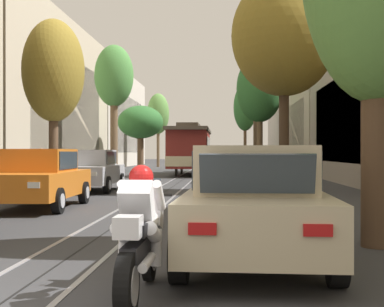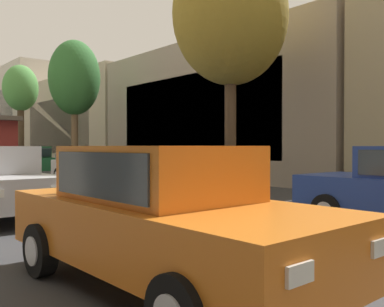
{
  "view_description": "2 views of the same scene",
  "coord_description": "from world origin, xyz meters",
  "px_view_note": "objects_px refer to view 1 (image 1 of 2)",
  "views": [
    {
      "loc": [
        2.2,
        -4.04,
        1.5
      ],
      "look_at": [
        0.34,
        27.76,
        1.41
      ],
      "focal_mm": 50.72,
      "sensor_mm": 36.0,
      "label": 1
    },
    {
      "loc": [
        -5.52,
        6.29,
        1.57
      ],
      "look_at": [
        1.81,
        15.13,
        1.39
      ],
      "focal_mm": 40.31,
      "sensor_mm": 36.0,
      "label": 2
    }
  ],
  "objects_px": {
    "street_tree_kerb_right_fourth": "(256,99)",
    "street_tree_kerb_right_far": "(245,108)",
    "parked_car_orange_second_left": "(40,178)",
    "street_tree_kerb_left_second": "(53,72)",
    "parked_car_silver_mid_left": "(92,170)",
    "parked_car_blue_second_right": "(247,180)",
    "parked_car_beige_near_right": "(254,204)",
    "cable_car_trolley": "(190,149)",
    "parked_car_green_fifth_right": "(231,163)",
    "parked_car_teal_sixth_right": "(233,161)",
    "pedestrian_on_left_pavement": "(41,165)",
    "street_tree_kerb_left_mid": "(114,79)",
    "parked_car_silver_fourth_right": "(235,166)",
    "street_tree_kerb_left_fourth": "(140,123)",
    "street_tree_kerb_left_far": "(158,114)",
    "motorcycle_with_rider": "(140,235)",
    "street_tree_kerb_right_mid": "(260,89)",
    "street_tree_kerb_right_second": "(284,36)",
    "parked_car_maroon_far_right": "(230,160)",
    "parked_car_blue_mid_right": "(238,170)"
  },
  "relations": [
    {
      "from": "street_tree_kerb_left_far",
      "to": "street_tree_kerb_right_mid",
      "type": "relative_size",
      "value": 1.02
    },
    {
      "from": "parked_car_blue_second_right",
      "to": "parked_car_orange_second_left",
      "type": "bearing_deg",
      "value": 175.21
    },
    {
      "from": "parked_car_orange_second_left",
      "to": "cable_car_trolley",
      "type": "bearing_deg",
      "value": 82.66
    },
    {
      "from": "parked_car_blue_second_right",
      "to": "parked_car_beige_near_right",
      "type": "bearing_deg",
      "value": -91.62
    },
    {
      "from": "parked_car_orange_second_left",
      "to": "parked_car_green_fifth_right",
      "type": "bearing_deg",
      "value": 74.82
    },
    {
      "from": "parked_car_green_fifth_right",
      "to": "street_tree_kerb_left_fourth",
      "type": "height_order",
      "value": "street_tree_kerb_left_fourth"
    },
    {
      "from": "parked_car_blue_second_right",
      "to": "street_tree_kerb_right_far",
      "type": "relative_size",
      "value": 0.54
    },
    {
      "from": "street_tree_kerb_right_second",
      "to": "street_tree_kerb_left_fourth",
      "type": "bearing_deg",
      "value": 111.68
    },
    {
      "from": "parked_car_green_fifth_right",
      "to": "street_tree_kerb_left_far",
      "type": "relative_size",
      "value": 0.59
    },
    {
      "from": "street_tree_kerb_left_mid",
      "to": "parked_car_beige_near_right",
      "type": "bearing_deg",
      "value": -74.15
    },
    {
      "from": "parked_car_green_fifth_right",
      "to": "street_tree_kerb_right_second",
      "type": "height_order",
      "value": "street_tree_kerb_right_second"
    },
    {
      "from": "parked_car_beige_near_right",
      "to": "cable_car_trolley",
      "type": "height_order",
      "value": "cable_car_trolley"
    },
    {
      "from": "parked_car_maroon_far_right",
      "to": "street_tree_kerb_left_mid",
      "type": "distance_m",
      "value": 17.09
    },
    {
      "from": "street_tree_kerb_right_mid",
      "to": "street_tree_kerb_left_second",
      "type": "bearing_deg",
      "value": -129.32
    },
    {
      "from": "parked_car_blue_mid_right",
      "to": "parked_car_teal_sixth_right",
      "type": "bearing_deg",
      "value": 89.54
    },
    {
      "from": "street_tree_kerb_left_far",
      "to": "cable_car_trolley",
      "type": "height_order",
      "value": "street_tree_kerb_left_far"
    },
    {
      "from": "street_tree_kerb_right_fourth",
      "to": "street_tree_kerb_left_mid",
      "type": "bearing_deg",
      "value": -131.34
    },
    {
      "from": "parked_car_beige_near_right",
      "to": "street_tree_kerb_right_mid",
      "type": "distance_m",
      "value": 25.06
    },
    {
      "from": "street_tree_kerb_left_fourth",
      "to": "street_tree_kerb_right_far",
      "type": "bearing_deg",
      "value": 50.44
    },
    {
      "from": "street_tree_kerb_right_far",
      "to": "parked_car_silver_fourth_right",
      "type": "bearing_deg",
      "value": -93.31
    },
    {
      "from": "parked_car_blue_second_right",
      "to": "cable_car_trolley",
      "type": "xyz_separation_m",
      "value": [
        -2.8,
        21.51,
        0.86
      ]
    },
    {
      "from": "street_tree_kerb_left_far",
      "to": "street_tree_kerb_right_far",
      "type": "distance_m",
      "value": 8.71
    },
    {
      "from": "parked_car_blue_mid_right",
      "to": "parked_car_maroon_far_right",
      "type": "xyz_separation_m",
      "value": [
        -0.03,
        25.45,
        0.0
      ]
    },
    {
      "from": "parked_car_blue_mid_right",
      "to": "street_tree_kerb_left_fourth",
      "type": "relative_size",
      "value": 0.85
    },
    {
      "from": "parked_car_orange_second_left",
      "to": "street_tree_kerb_left_second",
      "type": "xyz_separation_m",
      "value": [
        -1.85,
        6.96,
        3.89
      ]
    },
    {
      "from": "parked_car_orange_second_left",
      "to": "street_tree_kerb_left_far",
      "type": "distance_m",
      "value": 40.03
    },
    {
      "from": "street_tree_kerb_left_fourth",
      "to": "street_tree_kerb_left_far",
      "type": "xyz_separation_m",
      "value": [
        0.03,
        11.34,
        1.45
      ]
    },
    {
      "from": "parked_car_green_fifth_right",
      "to": "pedestrian_on_left_pavement",
      "type": "bearing_deg",
      "value": -123.99
    },
    {
      "from": "street_tree_kerb_right_far",
      "to": "motorcycle_with_rider",
      "type": "relative_size",
      "value": 4.11
    },
    {
      "from": "parked_car_blue_mid_right",
      "to": "street_tree_kerb_right_second",
      "type": "relative_size",
      "value": 0.54
    },
    {
      "from": "street_tree_kerb_left_second",
      "to": "pedestrian_on_left_pavement",
      "type": "height_order",
      "value": "street_tree_kerb_left_second"
    },
    {
      "from": "street_tree_kerb_left_fourth",
      "to": "street_tree_kerb_right_mid",
      "type": "xyz_separation_m",
      "value": [
        8.71,
        -10.61,
        1.37
      ]
    },
    {
      "from": "parked_car_beige_near_right",
      "to": "street_tree_kerb_left_second",
      "type": "xyz_separation_m",
      "value": [
        -7.18,
        13.78,
        3.89
      ]
    },
    {
      "from": "parked_car_silver_mid_left",
      "to": "street_tree_kerb_right_far",
      "type": "bearing_deg",
      "value": 77.69
    },
    {
      "from": "parked_car_orange_second_left",
      "to": "street_tree_kerb_right_mid",
      "type": "bearing_deg",
      "value": 68.46
    },
    {
      "from": "parked_car_teal_sixth_right",
      "to": "pedestrian_on_left_pavement",
      "type": "distance_m",
      "value": 19.85
    },
    {
      "from": "parked_car_silver_mid_left",
      "to": "parked_car_green_fifth_right",
      "type": "bearing_deg",
      "value": 67.92
    },
    {
      "from": "motorcycle_with_rider",
      "to": "parked_car_silver_mid_left",
      "type": "bearing_deg",
      "value": 105.64
    },
    {
      "from": "parked_car_blue_mid_right",
      "to": "parked_car_green_fifth_right",
      "type": "bearing_deg",
      "value": 90.41
    },
    {
      "from": "parked_car_maroon_far_right",
      "to": "street_tree_kerb_left_far",
      "type": "bearing_deg",
      "value": 133.42
    },
    {
      "from": "parked_car_orange_second_left",
      "to": "pedestrian_on_left_pavement",
      "type": "xyz_separation_m",
      "value": [
        -2.67,
        7.88,
        0.14
      ]
    },
    {
      "from": "parked_car_teal_sixth_right",
      "to": "street_tree_kerb_left_second",
      "type": "distance_m",
      "value": 20.75
    },
    {
      "from": "parked_car_teal_sixth_right",
      "to": "street_tree_kerb_left_mid",
      "type": "xyz_separation_m",
      "value": [
        -7.19,
        -8.43,
        5.02
      ]
    },
    {
      "from": "street_tree_kerb_right_far",
      "to": "parked_car_beige_near_right",
      "type": "bearing_deg",
      "value": -92.09
    },
    {
      "from": "parked_car_green_fifth_right",
      "to": "cable_car_trolley",
      "type": "bearing_deg",
      "value": 155.09
    },
    {
      "from": "street_tree_kerb_right_fourth",
      "to": "street_tree_kerb_right_far",
      "type": "relative_size",
      "value": 0.91
    },
    {
      "from": "parked_car_blue_second_right",
      "to": "street_tree_kerb_right_far",
      "type": "distance_m",
      "value": 39.72
    },
    {
      "from": "parked_car_blue_second_right",
      "to": "street_tree_kerb_left_far",
      "type": "bearing_deg",
      "value": 100.1
    },
    {
      "from": "parked_car_orange_second_left",
      "to": "street_tree_kerb_left_mid",
      "type": "distance_m",
      "value": 18.26
    },
    {
      "from": "parked_car_blue_second_right",
      "to": "parked_car_silver_fourth_right",
      "type": "distance_m",
      "value": 13.17
    }
  ]
}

